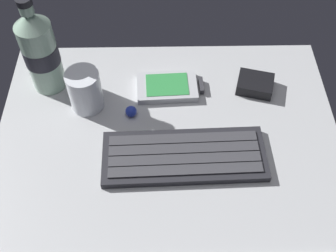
{
  "coord_description": "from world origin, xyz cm",
  "views": [
    {
      "loc": [
        -0.74,
        -44.95,
        63.77
      ],
      "look_at": [
        0.0,
        0.0,
        3.0
      ],
      "focal_mm": 44.77,
      "sensor_mm": 36.0,
      "label": 1
    }
  ],
  "objects_px": {
    "charger_block": "(255,84)",
    "juice_cup": "(85,92)",
    "trackball_mouse": "(131,111)",
    "handheld_device": "(170,87)",
    "keyboard": "(184,156)",
    "water_bottle": "(40,51)"
  },
  "relations": [
    {
      "from": "keyboard",
      "to": "juice_cup",
      "type": "bearing_deg",
      "value": 145.18
    },
    {
      "from": "keyboard",
      "to": "handheld_device",
      "type": "relative_size",
      "value": 2.24
    },
    {
      "from": "juice_cup",
      "to": "charger_block",
      "type": "relative_size",
      "value": 1.21
    },
    {
      "from": "handheld_device",
      "to": "trackball_mouse",
      "type": "bearing_deg",
      "value": -139.65
    },
    {
      "from": "charger_block",
      "to": "trackball_mouse",
      "type": "relative_size",
      "value": 3.18
    },
    {
      "from": "juice_cup",
      "to": "keyboard",
      "type": "bearing_deg",
      "value": -34.82
    },
    {
      "from": "water_bottle",
      "to": "trackball_mouse",
      "type": "distance_m",
      "value": 0.2
    },
    {
      "from": "handheld_device",
      "to": "trackball_mouse",
      "type": "xyz_separation_m",
      "value": [
        -0.08,
        -0.07,
        0.0
      ]
    },
    {
      "from": "handheld_device",
      "to": "charger_block",
      "type": "relative_size",
      "value": 1.87
    },
    {
      "from": "charger_block",
      "to": "trackball_mouse",
      "type": "height_order",
      "value": "charger_block"
    },
    {
      "from": "trackball_mouse",
      "to": "keyboard",
      "type": "bearing_deg",
      "value": -45.8
    },
    {
      "from": "juice_cup",
      "to": "charger_block",
      "type": "xyz_separation_m",
      "value": [
        0.33,
        0.04,
        -0.03
      ]
    },
    {
      "from": "water_bottle",
      "to": "keyboard",
      "type": "bearing_deg",
      "value": -34.91
    },
    {
      "from": "juice_cup",
      "to": "water_bottle",
      "type": "height_order",
      "value": "water_bottle"
    },
    {
      "from": "water_bottle",
      "to": "trackball_mouse",
      "type": "xyz_separation_m",
      "value": [
        0.17,
        -0.08,
        -0.08
      ]
    },
    {
      "from": "keyboard",
      "to": "trackball_mouse",
      "type": "bearing_deg",
      "value": 134.2
    },
    {
      "from": "juice_cup",
      "to": "charger_block",
      "type": "height_order",
      "value": "juice_cup"
    },
    {
      "from": "charger_block",
      "to": "juice_cup",
      "type": "bearing_deg",
      "value": -173.52
    },
    {
      "from": "keyboard",
      "to": "handheld_device",
      "type": "distance_m",
      "value": 0.17
    },
    {
      "from": "keyboard",
      "to": "juice_cup",
      "type": "xyz_separation_m",
      "value": [
        -0.18,
        0.13,
        0.03
      ]
    },
    {
      "from": "juice_cup",
      "to": "trackball_mouse",
      "type": "height_order",
      "value": "juice_cup"
    },
    {
      "from": "water_bottle",
      "to": "juice_cup",
      "type": "bearing_deg",
      "value": -35.1
    }
  ]
}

